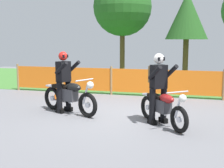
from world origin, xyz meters
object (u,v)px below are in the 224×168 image
at_px(motorcycle_lead, 163,107).
at_px(motorcycle_trailing, 69,96).
at_px(rider_lead, 158,84).
at_px(traffic_cone, 57,92).
at_px(rider_trailing, 64,80).

relative_size(motorcycle_lead, motorcycle_trailing, 0.78).
xyz_separation_m(motorcycle_trailing, rider_lead, (2.46, -0.36, 0.47)).
relative_size(motorcycle_lead, rider_lead, 0.90).
height_order(motorcycle_lead, traffic_cone, motorcycle_lead).
xyz_separation_m(rider_lead, rider_trailing, (-2.65, 0.45, -0.03)).
bearing_deg(rider_lead, motorcycle_lead, 0.51).
height_order(motorcycle_trailing, rider_trailing, rider_trailing).
relative_size(motorcycle_trailing, traffic_cone, 3.68).
bearing_deg(traffic_cone, motorcycle_lead, -30.21).
bearing_deg(rider_lead, traffic_cone, -159.10).
bearing_deg(rider_trailing, rider_lead, 15.23).
distance_m(motorcycle_lead, motorcycle_trailing, 2.65).
height_order(motorcycle_trailing, rider_lead, rider_lead).
distance_m(rider_lead, rider_trailing, 2.68).
xyz_separation_m(rider_trailing, traffic_cone, (-0.98, 1.59, -0.66)).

